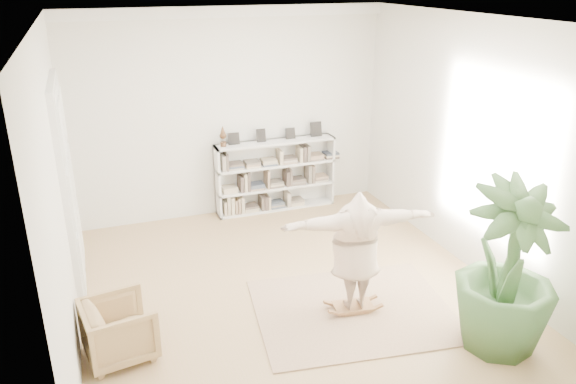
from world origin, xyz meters
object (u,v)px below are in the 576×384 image
Objects in this scene: armchair at (119,329)px; houseplant at (507,269)px; bookshelf at (275,176)px; person at (356,248)px; rocker_board at (353,306)px.

houseplant is at bearing -116.84° from armchair.
bookshelf is at bearing 103.27° from houseplant.
armchair is at bearing 162.60° from houseplant.
person is at bearing 136.49° from houseplant.
rocker_board is 0.28× the size of person.
person is (0.00, -0.00, 0.85)m from rocker_board.
rocker_board is at bearing 136.49° from houseplant.
person reaches higher than armchair.
armchair is 2.91m from rocker_board.
houseplant is (4.17, -1.31, 0.67)m from armchair.
armchair is 0.39× the size of person.
bookshelf is 2.88× the size of armchair.
armchair is at bearing -131.27° from bookshelf.
armchair reaches higher than rocker_board.
person is at bearing -92.40° from bookshelf.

